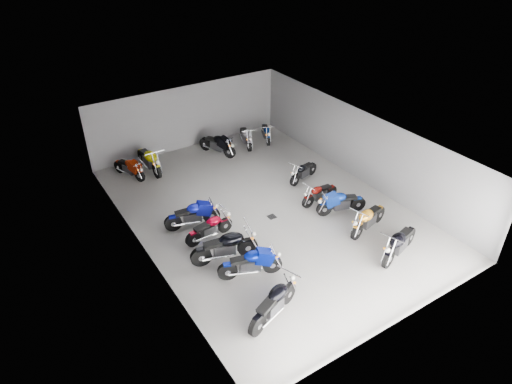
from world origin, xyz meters
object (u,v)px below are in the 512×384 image
at_px(motorcycle_left_d, 210,228).
at_px(motorcycle_back_d, 218,144).
at_px(motorcycle_left_e, 193,215).
at_px(motorcycle_back_e, 246,136).
at_px(motorcycle_left_b, 251,263).
at_px(motorcycle_left_c, 225,247).
at_px(motorcycle_back_b, 149,160).
at_px(motorcycle_right_b, 368,219).
at_px(motorcycle_right_c, 341,203).
at_px(motorcycle_back_f, 266,132).
at_px(motorcycle_right_a, 399,243).
at_px(motorcycle_left_a, 274,303).
at_px(drain_grate, 272,217).
at_px(motorcycle_right_d, 319,193).
at_px(motorcycle_back_a, 129,168).
at_px(motorcycle_right_e, 303,171).

xyz_separation_m(motorcycle_left_d, motorcycle_back_d, (3.51, 5.85, 0.05)).
relative_size(motorcycle_left_e, motorcycle_back_d, 1.04).
bearing_deg(motorcycle_back_e, motorcycle_left_b, 77.20).
relative_size(motorcycle_left_d, motorcycle_back_d, 0.96).
xyz_separation_m(motorcycle_left_d, motorcycle_back_e, (5.21, 5.93, 0.02)).
distance_m(motorcycle_left_c, motorcycle_back_b, 7.43).
bearing_deg(motorcycle_left_b, motorcycle_right_b, 106.97).
relative_size(motorcycle_right_c, motorcycle_back_f, 1.15).
xyz_separation_m(motorcycle_left_d, motorcycle_right_a, (5.11, -4.45, 0.08)).
xyz_separation_m(motorcycle_left_a, motorcycle_left_e, (-0.00, 5.44, -0.02)).
xyz_separation_m(drain_grate, motorcycle_back_b, (-2.67, 6.15, 0.57)).
bearing_deg(motorcycle_left_e, motorcycle_left_a, 12.78).
bearing_deg(drain_grate, motorcycle_left_e, 158.72).
relative_size(motorcycle_left_c, motorcycle_back_b, 0.99).
distance_m(motorcycle_right_c, motorcycle_back_b, 9.00).
bearing_deg(motorcycle_right_a, drain_grate, 12.16).
relative_size(motorcycle_left_c, motorcycle_right_a, 1.05).
xyz_separation_m(motorcycle_left_c, motorcycle_back_f, (6.53, 7.26, -0.13)).
xyz_separation_m(motorcycle_left_b, motorcycle_right_d, (4.74, 2.23, -0.08)).
bearing_deg(motorcycle_left_a, motorcycle_back_e, 132.18).
bearing_deg(motorcycle_left_e, motorcycle_back_a, -158.45).
xyz_separation_m(motorcycle_right_a, motorcycle_back_b, (-5.07, 10.50, 0.02)).
distance_m(motorcycle_right_a, motorcycle_back_d, 10.42).
relative_size(motorcycle_left_d, motorcycle_back_b, 0.83).
xyz_separation_m(motorcycle_left_a, motorcycle_left_c, (0.06, 3.04, 0.03)).
bearing_deg(motorcycle_left_c, motorcycle_back_a, -159.26).
bearing_deg(motorcycle_right_a, motorcycle_back_b, 9.04).
height_order(drain_grate, motorcycle_left_b, motorcycle_left_b).
bearing_deg(motorcycle_right_d, motorcycle_left_e, 72.06).
bearing_deg(motorcycle_left_e, motorcycle_back_b, -169.69).
distance_m(motorcycle_left_d, motorcycle_right_a, 6.77).
relative_size(drain_grate, motorcycle_back_b, 0.13).
bearing_deg(drain_grate, motorcycle_right_e, 30.11).
distance_m(motorcycle_left_d, motorcycle_back_f, 8.70).
xyz_separation_m(motorcycle_left_c, motorcycle_back_e, (5.32, 7.31, -0.08)).
relative_size(motorcycle_left_d, motorcycle_right_c, 0.98).
bearing_deg(motorcycle_right_b, motorcycle_left_b, 73.21).
relative_size(motorcycle_left_b, motorcycle_back_b, 0.88).
height_order(motorcycle_right_a, motorcycle_right_c, motorcycle_right_a).
bearing_deg(motorcycle_left_c, motorcycle_left_e, -164.16).
relative_size(motorcycle_left_c, motorcycle_right_c, 1.17).
bearing_deg(motorcycle_back_a, motorcycle_right_e, 123.97).
bearing_deg(motorcycle_left_d, motorcycle_back_f, 127.26).
bearing_deg(motorcycle_right_d, motorcycle_left_d, 83.14).
bearing_deg(motorcycle_back_a, motorcycle_left_e, 77.40).
distance_m(motorcycle_left_c, motorcycle_right_e, 6.33).
bearing_deg(motorcycle_back_e, motorcycle_left_e, 60.12).
height_order(motorcycle_left_c, motorcycle_right_c, motorcycle_left_c).
height_order(motorcycle_back_e, motorcycle_back_f, motorcycle_back_e).
bearing_deg(motorcycle_right_c, motorcycle_left_a, 137.86).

